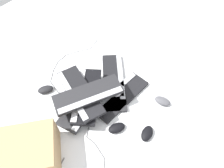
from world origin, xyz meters
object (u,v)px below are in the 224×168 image
object	(u,v)px
keyboard_5	(79,92)
mouse_1	(147,133)
keyboard_4	(87,95)
mouse_2	(162,101)
mouse_0	(117,128)
cardboard_box	(29,152)
keyboard_6	(88,94)
mouse_4	(118,91)
keyboard_2	(95,103)
keyboard_1	(113,77)
keyboard_0	(121,96)
keyboard_3	(85,102)
mouse_3	(46,89)

from	to	relation	value
keyboard_5	mouse_1	size ratio (longest dim) A/B	4.22
keyboard_4	mouse_2	size ratio (longest dim) A/B	4.09
mouse_0	cardboard_box	world-z (taller)	cardboard_box
mouse_0	mouse_2	world-z (taller)	same
keyboard_6	mouse_4	distance (m)	0.23
keyboard_4	mouse_2	bearing A→B (deg)	35.27
keyboard_5	mouse_2	distance (m)	0.57
mouse_4	keyboard_5	bearing A→B (deg)	125.51
keyboard_5	keyboard_6	bearing A→B (deg)	7.48
keyboard_2	keyboard_6	bearing A→B (deg)	-126.12
mouse_0	mouse_2	size ratio (longest dim) A/B	1.00
keyboard_1	keyboard_6	world-z (taller)	keyboard_6
mouse_0	cardboard_box	size ratio (longest dim) A/B	0.35
keyboard_1	keyboard_6	bearing A→B (deg)	-87.46
mouse_1	mouse_4	size ratio (longest dim) A/B	1.00
keyboard_0	keyboard_1	xyz separation A→B (m)	(-0.14, 0.11, 0.00)
keyboard_2	mouse_0	bearing A→B (deg)	-14.33
keyboard_3	mouse_4	size ratio (longest dim) A/B	4.17
cardboard_box	mouse_3	bearing A→B (deg)	129.23
keyboard_6	mouse_1	world-z (taller)	keyboard_6
mouse_2	mouse_3	size ratio (longest dim) A/B	1.00
keyboard_6	mouse_4	xyz separation A→B (m)	(0.10, 0.18, -0.08)
keyboard_5	cardboard_box	xyz separation A→B (m)	(0.04, -0.46, -0.01)
mouse_2	keyboard_3	bearing A→B (deg)	29.48
mouse_2	mouse_4	bearing A→B (deg)	15.06
keyboard_2	keyboard_3	xyz separation A→B (m)	(-0.05, -0.05, 0.03)
keyboard_3	cardboard_box	distance (m)	0.45
keyboard_6	mouse_2	distance (m)	0.51
keyboard_6	mouse_2	world-z (taller)	keyboard_6
cardboard_box	keyboard_0	bearing A→B (deg)	75.67
keyboard_0	keyboard_2	bearing A→B (deg)	-125.65
keyboard_2	cardboard_box	bearing A→B (deg)	-96.25
keyboard_6	cardboard_box	size ratio (longest dim) A/B	1.46
mouse_2	keyboard_5	bearing A→B (deg)	25.56
keyboard_5	mouse_3	size ratio (longest dim) A/B	4.22
keyboard_5	cardboard_box	bearing A→B (deg)	-85.05
mouse_3	keyboard_6	bearing A→B (deg)	142.36
keyboard_0	keyboard_5	world-z (taller)	keyboard_5
keyboard_6	keyboard_4	bearing A→B (deg)	155.38
keyboard_3	mouse_1	bearing A→B (deg)	8.88
keyboard_0	mouse_4	distance (m)	0.05
keyboard_0	mouse_3	bearing A→B (deg)	-148.56
keyboard_4	mouse_4	world-z (taller)	keyboard_4
keyboard_3	keyboard_5	bearing A→B (deg)	166.68
mouse_4	cardboard_box	world-z (taller)	cardboard_box
keyboard_4	keyboard_6	distance (m)	0.07
keyboard_6	mouse_2	xyz separation A→B (m)	(0.39, 0.32, -0.11)
mouse_4	keyboard_4	bearing A→B (deg)	128.42
keyboard_0	keyboard_4	bearing A→B (deg)	-135.33
keyboard_3	keyboard_4	bearing A→B (deg)	103.04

